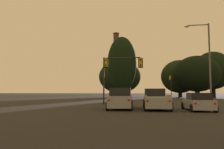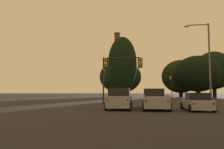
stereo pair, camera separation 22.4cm
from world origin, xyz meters
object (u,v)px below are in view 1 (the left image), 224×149
object	(u,v)px
suv_left_lane_front	(121,99)
street_lamp	(206,55)
hatchback_right_lane_front	(198,102)
pickup_truck_center_lane_front	(156,100)
smokestack	(116,70)
traffic_light_far_right	(171,83)
traffic_light_overhead_left	(117,68)

from	to	relation	value
suv_left_lane_front	street_lamp	size ratio (longest dim) A/B	0.50
hatchback_right_lane_front	street_lamp	size ratio (longest dim) A/B	0.42
pickup_truck_center_lane_front	smokestack	world-z (taller)	smokestack
traffic_light_far_right	suv_left_lane_front	bearing A→B (deg)	-103.39
suv_left_lane_front	hatchback_right_lane_front	xyz separation A→B (m)	(6.36, -0.93, -0.23)
suv_left_lane_front	street_lamp	bearing A→B (deg)	37.96
traffic_light_overhead_left	street_lamp	bearing A→B (deg)	4.26
pickup_truck_center_lane_front	hatchback_right_lane_front	size ratio (longest dim) A/B	1.34
suv_left_lane_front	smokestack	bearing A→B (deg)	94.82
suv_left_lane_front	pickup_truck_center_lane_front	world-z (taller)	suv_left_lane_front
suv_left_lane_front	traffic_light_far_right	size ratio (longest dim) A/B	0.83
traffic_light_overhead_left	street_lamp	world-z (taller)	street_lamp
suv_left_lane_front	street_lamp	xyz separation A→B (m)	(9.70, 8.11, 5.06)
suv_left_lane_front	traffic_light_overhead_left	distance (m)	8.21
pickup_truck_center_lane_front	hatchback_right_lane_front	xyz separation A→B (m)	(3.28, -1.30, -0.14)
pickup_truck_center_lane_front	traffic_light_far_right	size ratio (longest dim) A/B	0.93
pickup_truck_center_lane_front	street_lamp	world-z (taller)	street_lamp
suv_left_lane_front	traffic_light_far_right	xyz separation A→B (m)	(9.56, 40.13, 3.01)
pickup_truck_center_lane_front	traffic_light_far_right	distance (m)	40.40
pickup_truck_center_lane_front	street_lamp	distance (m)	11.42
traffic_light_far_right	street_lamp	world-z (taller)	street_lamp
pickup_truck_center_lane_front	traffic_light_overhead_left	distance (m)	8.92
hatchback_right_lane_front	suv_left_lane_front	bearing A→B (deg)	170.69
hatchback_right_lane_front	traffic_light_far_right	xyz separation A→B (m)	(3.19, 41.06, 3.24)
hatchback_right_lane_front	traffic_light_far_right	bearing A→B (deg)	84.54
traffic_light_far_right	street_lamp	bearing A→B (deg)	-89.73
smokestack	traffic_light_overhead_left	bearing A→B (deg)	-83.41
pickup_truck_center_lane_front	suv_left_lane_front	bearing A→B (deg)	-173.67
pickup_truck_center_lane_front	smokestack	distance (m)	120.19
suv_left_lane_front	hatchback_right_lane_front	bearing A→B (deg)	-10.23
suv_left_lane_front	traffic_light_far_right	world-z (taller)	traffic_light_far_right
hatchback_right_lane_front	smokestack	size ratio (longest dim) A/B	0.10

